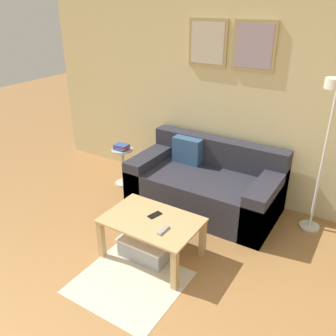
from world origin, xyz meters
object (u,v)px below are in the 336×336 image
at_px(floor_lamp, 326,135).
at_px(storage_bin, 147,247).
at_px(coffee_table, 152,226).
at_px(cell_phone, 155,215).
at_px(couch, 205,185).
at_px(side_table, 123,163).
at_px(book_stack, 121,147).
at_px(remote_control, 163,230).

bearing_deg(floor_lamp, storage_bin, -136.06).
bearing_deg(coffee_table, floor_lamp, 44.49).
bearing_deg(cell_phone, floor_lamp, 57.68).
relative_size(couch, side_table, 3.38).
distance_m(coffee_table, side_table, 1.59).
bearing_deg(coffee_table, storage_bin, -153.69).
bearing_deg(storage_bin, coffee_table, 26.31).
distance_m(coffee_table, storage_bin, 0.25).
distance_m(couch, side_table, 1.20).
relative_size(couch, book_stack, 8.44).
relative_size(side_table, book_stack, 2.50).
bearing_deg(remote_control, book_stack, 141.74).
bearing_deg(cell_phone, side_table, 155.47).
bearing_deg(book_stack, floor_lamp, 3.47).
distance_m(floor_lamp, side_table, 2.54).
bearing_deg(floor_lamp, coffee_table, -135.51).
distance_m(storage_bin, side_table, 1.58).
distance_m(couch, coffee_table, 1.12).
bearing_deg(remote_control, side_table, 141.40).
bearing_deg(book_stack, coffee_table, -41.26).
relative_size(couch, floor_lamp, 1.02).
bearing_deg(coffee_table, side_table, 138.37).
bearing_deg(remote_control, couch, 99.82).
distance_m(book_stack, remote_control, 1.80).
xyz_separation_m(coffee_table, book_stack, (-1.19, 1.04, 0.19)).
bearing_deg(storage_bin, cell_phone, 70.43).
relative_size(coffee_table, book_stack, 4.45).
xyz_separation_m(floor_lamp, book_stack, (-2.40, -0.15, -0.59)).
xyz_separation_m(couch, floor_lamp, (1.20, 0.07, 0.85)).
bearing_deg(couch, remote_control, -81.47).
height_order(couch, cell_phone, couch).
bearing_deg(couch, side_table, -177.12).
height_order(book_stack, cell_phone, book_stack).
height_order(coffee_table, storage_bin, coffee_table).
relative_size(side_table, cell_phone, 3.63).
relative_size(book_stack, remote_control, 1.36).
bearing_deg(storage_bin, remote_control, -17.30).
distance_m(coffee_table, floor_lamp, 1.87).
relative_size(coffee_table, floor_lamp, 0.54).
distance_m(remote_control, cell_phone, 0.27).
xyz_separation_m(coffee_table, storage_bin, (-0.05, -0.02, -0.25)).
distance_m(floor_lamp, book_stack, 2.48).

